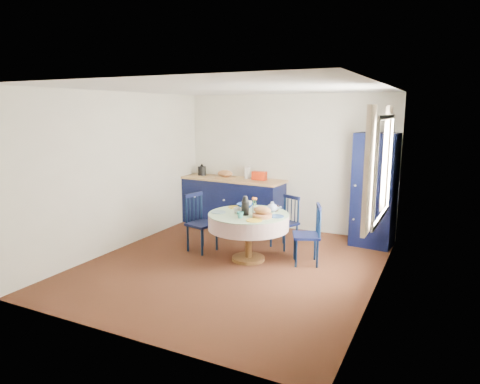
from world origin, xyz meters
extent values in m
plane|color=black|center=(0.00, 0.00, 0.00)|extent=(4.50, 4.50, 0.00)
plane|color=white|center=(0.00, 0.00, 2.50)|extent=(4.50, 4.50, 0.00)
cube|color=white|center=(0.00, 2.25, 1.25)|extent=(4.00, 0.02, 2.50)
cube|color=white|center=(-2.00, 0.00, 1.25)|extent=(0.02, 4.50, 2.50)
cube|color=white|center=(2.00, 0.00, 1.25)|extent=(0.02, 4.50, 2.50)
plane|color=white|center=(2.00, 0.30, 1.50)|extent=(0.00, 1.20, 1.20)
cube|color=beige|center=(1.92, -0.40, 1.55)|extent=(0.05, 0.34, 1.45)
cube|color=beige|center=(1.92, 1.00, 1.55)|extent=(0.05, 0.34, 1.45)
cube|color=black|center=(-1.00, 1.96, 0.44)|extent=(2.05, 0.72, 0.89)
cube|color=tan|center=(-1.00, 1.96, 0.91)|extent=(2.11, 0.76, 0.04)
cube|color=#AB2408|center=(-0.45, 1.97, 1.01)|extent=(0.27, 0.15, 0.16)
cube|color=tan|center=(-1.14, 1.93, 0.94)|extent=(0.35, 0.26, 0.02)
ellipsoid|color=#BA7248|center=(-1.14, 1.93, 1.01)|extent=(0.31, 0.20, 0.13)
cylinder|color=silver|center=(-0.72, 2.05, 1.04)|extent=(0.12, 0.12, 0.22)
cube|color=black|center=(1.66, 1.85, 0.93)|extent=(0.69, 0.53, 1.86)
cylinder|color=white|center=(1.41, 1.61, 1.02)|extent=(0.04, 0.02, 0.04)
cylinder|color=white|center=(1.41, 1.61, 0.46)|extent=(0.04, 0.02, 0.04)
cylinder|color=brown|center=(0.13, 0.30, 0.03)|extent=(0.49, 0.49, 0.05)
cylinder|color=brown|center=(0.13, 0.30, 0.35)|extent=(0.10, 0.10, 0.65)
cylinder|color=brown|center=(0.13, 0.30, 0.69)|extent=(1.13, 1.13, 0.03)
cylinder|color=white|center=(0.13, 0.30, 0.60)|extent=(1.19, 1.19, 0.22)
cylinder|color=beige|center=(0.13, 0.30, 0.71)|extent=(1.19, 1.19, 0.01)
cylinder|color=#84ABB6|center=(-0.31, 0.16, 0.72)|extent=(0.22, 0.22, 0.01)
cylinder|color=gold|center=(0.37, -0.04, 0.72)|extent=(0.22, 0.22, 0.01)
cylinder|color=navy|center=(0.56, 0.31, 0.72)|extent=(0.22, 0.22, 0.01)
cylinder|color=#90BF76|center=(0.22, 0.69, 0.72)|extent=(0.22, 0.22, 0.01)
cylinder|color=gold|center=(-0.22, 0.56, 0.72)|extent=(0.22, 0.22, 0.01)
cylinder|color=#A86B43|center=(0.40, 0.18, 0.74)|extent=(0.28, 0.28, 0.05)
ellipsoid|color=#BA7248|center=(0.40, 0.18, 0.82)|extent=(0.26, 0.16, 0.11)
cube|color=silver|center=(-0.02, 0.37, 0.74)|extent=(0.10, 0.07, 0.04)
cylinder|color=black|center=(-0.60, 0.17, 0.21)|extent=(0.04, 0.04, 0.42)
cylinder|color=black|center=(-0.53, 0.49, 0.21)|extent=(0.04, 0.04, 0.42)
cylinder|color=black|center=(-0.91, 0.24, 0.21)|extent=(0.04, 0.04, 0.42)
cylinder|color=black|center=(-0.83, 0.57, 0.21)|extent=(0.04, 0.04, 0.42)
cube|color=black|center=(-0.72, 0.37, 0.44)|extent=(0.48, 0.49, 0.04)
cylinder|color=black|center=(-0.93, 0.25, 0.68)|extent=(0.04, 0.04, 0.47)
cylinder|color=black|center=(-0.85, 0.57, 0.68)|extent=(0.04, 0.04, 0.47)
cube|color=black|center=(-0.89, 0.41, 0.89)|extent=(0.12, 0.37, 0.06)
cylinder|color=black|center=(-0.91, 0.32, 0.66)|extent=(0.02, 0.02, 0.39)
cylinder|color=black|center=(-0.89, 0.41, 0.66)|extent=(0.02, 0.02, 0.39)
cylinder|color=black|center=(-0.87, 0.49, 0.66)|extent=(0.02, 0.02, 0.39)
cylinder|color=black|center=(0.19, 1.04, 0.19)|extent=(0.03, 0.03, 0.38)
cylinder|color=black|center=(0.47, 0.91, 0.19)|extent=(0.03, 0.03, 0.38)
cylinder|color=black|center=(0.31, 1.30, 0.19)|extent=(0.03, 0.03, 0.38)
cylinder|color=black|center=(0.59, 1.17, 0.19)|extent=(0.03, 0.03, 0.38)
cube|color=black|center=(0.39, 1.11, 0.40)|extent=(0.49, 0.48, 0.04)
cylinder|color=black|center=(0.32, 1.32, 0.62)|extent=(0.03, 0.03, 0.43)
cylinder|color=black|center=(0.60, 1.19, 0.62)|extent=(0.03, 0.03, 0.43)
cube|color=black|center=(0.46, 1.25, 0.82)|extent=(0.33, 0.17, 0.05)
cylinder|color=black|center=(0.38, 1.29, 0.60)|extent=(0.02, 0.02, 0.36)
cylinder|color=black|center=(0.46, 1.25, 0.60)|extent=(0.02, 0.02, 0.36)
cylinder|color=black|center=(0.53, 1.22, 0.60)|extent=(0.02, 0.02, 0.36)
cylinder|color=black|center=(0.74, 0.63, 0.20)|extent=(0.03, 0.03, 0.40)
cylinder|color=black|center=(0.86, 0.33, 0.20)|extent=(0.03, 0.03, 0.40)
cylinder|color=black|center=(1.02, 0.74, 0.20)|extent=(0.03, 0.03, 0.40)
cylinder|color=black|center=(1.14, 0.45, 0.20)|extent=(0.03, 0.03, 0.40)
cube|color=black|center=(0.94, 0.54, 0.42)|extent=(0.50, 0.51, 0.04)
cylinder|color=black|center=(1.04, 0.75, 0.65)|extent=(0.03, 0.03, 0.45)
cylinder|color=black|center=(1.16, 0.46, 0.65)|extent=(0.03, 0.03, 0.45)
cube|color=black|center=(1.10, 0.60, 0.86)|extent=(0.17, 0.35, 0.06)
cylinder|color=black|center=(1.06, 0.68, 0.63)|extent=(0.02, 0.02, 0.38)
cylinder|color=black|center=(1.10, 0.60, 0.63)|extent=(0.02, 0.02, 0.38)
cylinder|color=black|center=(1.13, 0.52, 0.63)|extent=(0.02, 0.02, 0.38)
imported|color=silver|center=(-0.03, 0.23, 0.76)|extent=(0.11, 0.11, 0.09)
imported|color=#276865|center=(0.13, 0.01, 0.76)|extent=(0.10, 0.10, 0.09)
imported|color=black|center=(0.43, 0.60, 0.77)|extent=(0.12, 0.12, 0.09)
imported|color=silver|center=(-0.04, 0.67, 0.77)|extent=(0.11, 0.11, 0.10)
imported|color=navy|center=(-0.08, 0.64, 0.75)|extent=(0.26, 0.26, 0.06)
camera|label=1|loc=(2.71, -5.23, 2.22)|focal=32.00mm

